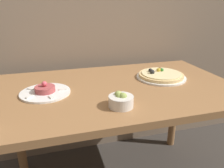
% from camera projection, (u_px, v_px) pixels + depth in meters
% --- Properties ---
extents(dining_table, '(1.34, 0.80, 0.74)m').
position_uv_depth(dining_table, '(117.00, 102.00, 1.24)').
color(dining_table, olive).
rests_on(dining_table, ground_plane).
extents(pizza_plate, '(0.30, 0.30, 0.06)m').
position_uv_depth(pizza_plate, '(161.00, 75.00, 1.34)').
color(pizza_plate, white).
rests_on(pizza_plate, dining_table).
extents(tartare_plate, '(0.25, 0.25, 0.07)m').
position_uv_depth(tartare_plate, '(45.00, 91.00, 1.12)').
color(tartare_plate, white).
rests_on(tartare_plate, dining_table).
extents(small_bowl, '(0.11, 0.11, 0.07)m').
position_uv_depth(small_bowl, '(121.00, 100.00, 0.97)').
color(small_bowl, silver).
rests_on(small_bowl, dining_table).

